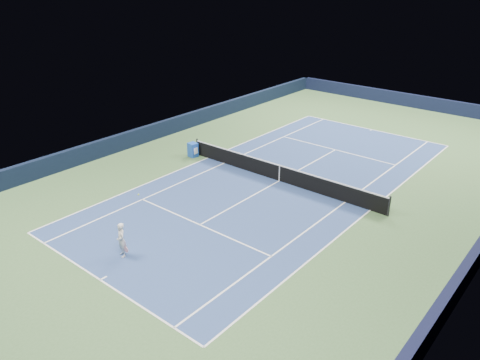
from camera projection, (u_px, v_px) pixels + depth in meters
The scene contains 18 objects.
ground at pixel (279, 181), 26.26m from camera, with size 40.00×40.00×0.00m, color #3B5C32.
wall_far at pixel (413, 101), 39.94m from camera, with size 22.00×0.35×1.10m, color black.
wall_left at pixel (151, 132), 32.31m from camera, with size 0.35×40.00×1.10m, color black.
court_surface at pixel (279, 181), 26.26m from camera, with size 10.97×23.77×0.01m, color navy.
baseline_far at pixel (372, 130), 34.59m from camera, with size 10.97×0.08×0.00m, color white.
baseline_near at pixel (100, 280), 17.92m from camera, with size 10.97×0.08×0.00m, color white.
sideline_doubles_right at pixel (370, 210), 23.07m from camera, with size 0.08×23.77×0.00m, color white.
sideline_doubles_left at pixel (208, 158), 29.44m from camera, with size 0.08×23.77×0.00m, color white.
sideline_singles_right at pixel (345, 202), 23.87m from camera, with size 0.08×23.77×0.00m, color white.
sideline_singles_left at pixel (224, 163), 28.64m from camera, with size 0.08×23.77×0.00m, color white.
service_line_far at pixel (335, 150), 30.75m from camera, with size 8.23×0.08×0.00m, color white.
service_line_near at pixel (200, 225), 21.77m from camera, with size 8.23×0.08×0.00m, color white.
center_service_line at pixel (279, 181), 26.26m from camera, with size 0.08×12.80×0.00m, color white.
center_mark_far at pixel (371, 130), 34.49m from camera, with size 0.08×0.30×0.00m, color white.
center_mark_near at pixel (103, 278), 18.02m from camera, with size 0.08×0.30×0.00m, color white.
tennis_net at pixel (280, 173), 26.05m from camera, with size 12.90×0.10×1.07m.
sponsor_cube at pixel (193, 150), 29.51m from camera, with size 0.61×0.56×0.89m.
tennis_player at pixel (121, 240), 19.12m from camera, with size 0.78×1.31×2.51m.
Camera 1 is at (13.52, -19.81, 10.91)m, focal length 35.00 mm.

